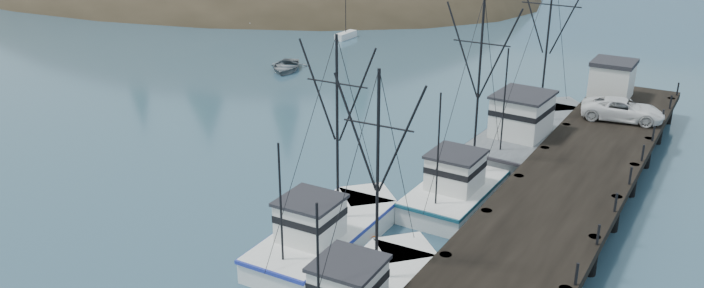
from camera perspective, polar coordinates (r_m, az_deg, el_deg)
name	(u,v)px	position (r m, az deg, el deg)	size (l,w,h in m)	color
ground	(159,285)	(33.05, -15.71, -11.21)	(400.00, 400.00, 0.00)	#2C4C62
pier	(566,191)	(38.53, 17.33, -3.73)	(6.00, 44.00, 2.00)	black
headland	(182,3)	(138.47, -13.92, 11.34)	(134.80, 78.00, 51.00)	#382D1E
moored_sailboats	(317,21)	(90.22, -2.95, 10.19)	(16.94, 19.91, 6.35)	white
trawler_mid	(328,232)	(34.49, -2.02, -7.34)	(3.92, 11.00, 10.97)	white
trawler_far	(465,184)	(40.26, 9.38, -3.29)	(3.86, 11.50, 11.77)	white
work_vessel	(531,134)	(47.83, 14.63, 0.79)	(5.21, 15.12, 12.70)	slate
pier_shed	(612,79)	(54.99, 20.81, 5.11)	(3.00, 3.20, 2.80)	silver
pickup_truck	(623,110)	(49.95, 21.57, 2.68)	(2.47, 5.36, 1.49)	white
motorboat	(286,70)	(67.50, -5.53, 6.13)	(3.77, 5.28, 1.09)	slate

